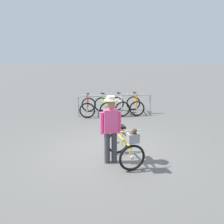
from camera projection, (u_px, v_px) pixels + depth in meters
ground_plane at (106, 152)px, 6.73m from camera, size 80.00×80.00×0.00m
bike_rack_rail at (115, 100)px, 10.25m from camera, size 3.20×0.27×0.88m
racked_bike_red at (88, 107)px, 10.33m from camera, size 0.71×1.11×0.97m
racked_bike_lime at (104, 106)px, 10.43m from camera, size 0.88×1.22×0.97m
racked_bike_white at (120, 105)px, 10.53m from camera, size 0.79×1.18×0.97m
racked_bike_orange at (135, 105)px, 10.63m from camera, size 0.68×1.09×0.97m
featured_bicycle at (126, 145)px, 5.92m from camera, size 0.89×1.25×1.09m
person_with_featured_bike at (111, 127)px, 5.86m from camera, size 0.53×0.32×1.72m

